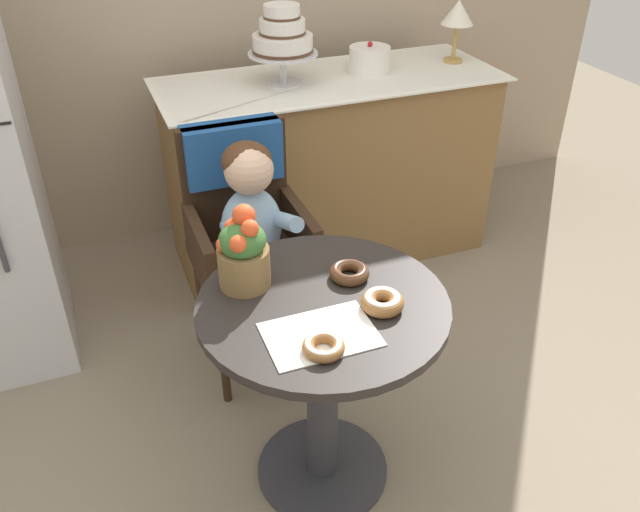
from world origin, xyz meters
TOP-DOWN VIEW (x-y plane):
  - ground_plane at (0.00, 0.00)m, footprint 8.00×8.00m
  - cafe_table at (0.00, 0.00)m, footprint 0.72×0.72m
  - wicker_chair at (-0.04, 0.72)m, footprint 0.42×0.45m
  - seated_child at (-0.04, 0.56)m, footprint 0.27×0.32m
  - paper_napkin at (-0.06, -0.13)m, footprint 0.29×0.21m
  - donut_front at (-0.08, -0.20)m, footprint 0.11×0.11m
  - donut_mid at (0.14, -0.09)m, footprint 0.12×0.12m
  - donut_side at (0.12, 0.08)m, footprint 0.12×0.12m
  - flower_vase at (-0.18, 0.16)m, footprint 0.15×0.15m
  - display_counter at (0.55, 1.30)m, footprint 1.56×0.62m
  - tiered_cake_stand at (0.33, 1.30)m, footprint 0.30×0.30m
  - round_layer_cake at (0.75, 1.32)m, footprint 0.19×0.19m
  - table_lamp at (1.19, 1.32)m, footprint 0.15×0.15m

SIDE VIEW (x-z plane):
  - ground_plane at x=0.00m, z-range 0.00..0.00m
  - display_counter at x=0.55m, z-range 0.00..0.90m
  - cafe_table at x=0.00m, z-range 0.15..0.87m
  - wicker_chair at x=-0.04m, z-range 0.16..1.12m
  - seated_child at x=-0.04m, z-range 0.31..1.04m
  - paper_napkin at x=-0.06m, z-range 0.72..0.72m
  - donut_front at x=-0.08m, z-range 0.72..0.76m
  - donut_side at x=0.12m, z-range 0.72..0.76m
  - donut_mid at x=0.14m, z-range 0.72..0.77m
  - flower_vase at x=-0.18m, z-range 0.71..0.95m
  - round_layer_cake at x=0.75m, z-range 0.89..1.03m
  - tiered_cake_stand at x=0.33m, z-range 0.93..1.27m
  - table_lamp at x=1.19m, z-range 0.97..1.26m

